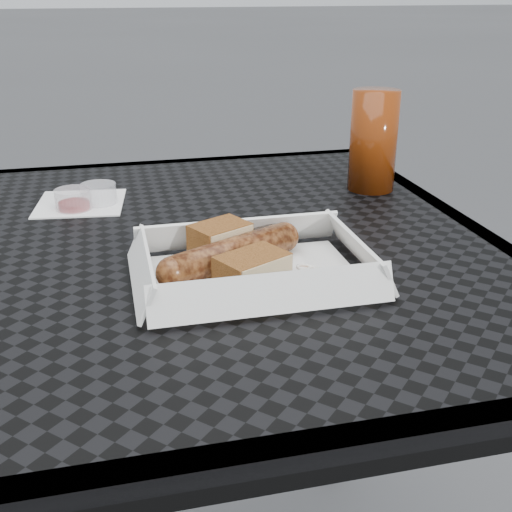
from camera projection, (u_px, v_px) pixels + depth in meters
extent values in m
cube|color=black|center=(173.00, 249.00, 0.78)|extent=(0.80, 0.80, 0.01)
cube|color=black|center=(239.00, 470.00, 0.44)|extent=(0.80, 0.03, 0.03)
cube|color=black|center=(148.00, 171.00, 1.13)|extent=(0.80, 0.03, 0.03)
cube|color=black|center=(459.00, 228.00, 0.87)|extent=(0.03, 0.80, 0.03)
cylinder|color=black|center=(333.00, 338.00, 1.32)|extent=(0.03, 0.03, 0.73)
cube|color=white|center=(254.00, 276.00, 0.69)|extent=(0.22, 0.15, 0.00)
cylinder|color=brown|center=(232.00, 254.00, 0.69)|extent=(0.15, 0.10, 0.03)
sphere|color=brown|center=(284.00, 237.00, 0.74)|extent=(0.03, 0.03, 0.03)
sphere|color=brown|center=(173.00, 273.00, 0.65)|extent=(0.03, 0.03, 0.03)
cube|color=brown|center=(220.00, 240.00, 0.72)|extent=(0.08, 0.07, 0.04)
cube|color=brown|center=(252.00, 271.00, 0.65)|extent=(0.08, 0.07, 0.04)
cylinder|color=#F15A0A|center=(307.00, 280.00, 0.67)|extent=(0.02, 0.02, 0.00)
torus|color=white|center=(316.00, 281.00, 0.67)|extent=(0.02, 0.02, 0.00)
cube|color=#B2D17F|center=(317.00, 278.00, 0.67)|extent=(0.02, 0.02, 0.00)
cube|color=white|center=(81.00, 203.00, 0.92)|extent=(0.13, 0.13, 0.00)
cylinder|color=maroon|center=(74.00, 200.00, 0.88)|extent=(0.05, 0.05, 0.03)
cylinder|color=silver|center=(99.00, 194.00, 0.91)|extent=(0.05, 0.05, 0.03)
cylinder|color=#642408|center=(373.00, 141.00, 0.95)|extent=(0.07, 0.07, 0.15)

